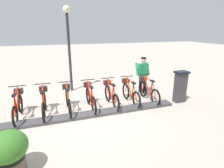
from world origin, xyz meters
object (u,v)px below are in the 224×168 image
at_px(bike_docked_1, 130,92).
at_px(bike_docked_4, 68,100).
at_px(planter_bush, 9,151).
at_px(bike_docked_0, 148,90).
at_px(bike_docked_2, 111,95).
at_px(bike_docked_6, 18,106).
at_px(worker_near_rack, 143,74).
at_px(bike_docked_3, 90,97).
at_px(lamp_post, 68,37).
at_px(payment_kiosk, 180,86).
at_px(bike_docked_5, 44,103).

distance_m(bike_docked_1, bike_docked_4, 2.44).
height_order(bike_docked_4, planter_bush, bike_docked_4).
bearing_deg(bike_docked_1, bike_docked_0, -90.00).
height_order(bike_docked_2, bike_docked_6, same).
bearing_deg(worker_near_rack, bike_docked_1, 130.42).
bearing_deg(bike_docked_3, bike_docked_6, 90.00).
bearing_deg(bike_docked_4, lamp_post, -9.90).
bearing_deg(worker_near_rack, bike_docked_3, 108.08).
bearing_deg(worker_near_rack, bike_docked_6, 99.63).
relative_size(payment_kiosk, bike_docked_4, 0.74).
xyz_separation_m(worker_near_rack, planter_bush, (-3.53, 4.87, -0.37)).
bearing_deg(bike_docked_4, bike_docked_1, -90.00).
relative_size(bike_docked_5, planter_bush, 1.77).
bearing_deg(bike_docked_2, worker_near_rack, -64.73).
distance_m(bike_docked_4, worker_near_rack, 3.59).
xyz_separation_m(payment_kiosk, worker_near_rack, (1.43, 0.92, 0.24)).
relative_size(bike_docked_3, bike_docked_6, 1.00).
height_order(bike_docked_1, lamp_post, lamp_post).
distance_m(bike_docked_3, bike_docked_5, 1.62).
bearing_deg(bike_docked_4, bike_docked_0, -90.00).
bearing_deg(bike_docked_6, bike_docked_3, -90.00).
relative_size(bike_docked_0, lamp_post, 0.45).
bearing_deg(bike_docked_3, bike_docked_0, -90.00).
distance_m(bike_docked_3, bike_docked_4, 0.81).
bearing_deg(bike_docked_2, lamp_post, 28.05).
distance_m(payment_kiosk, bike_docked_5, 5.22).
xyz_separation_m(worker_near_rack, lamp_post, (1.44, 3.05, 1.61)).
height_order(payment_kiosk, worker_near_rack, worker_near_rack).
xyz_separation_m(bike_docked_1, bike_docked_2, (0.00, 0.81, 0.00)).
bearing_deg(bike_docked_0, bike_docked_4, 90.00).
xyz_separation_m(lamp_post, planter_bush, (-4.97, 1.83, -1.98)).
bearing_deg(bike_docked_0, bike_docked_3, 90.00).
relative_size(payment_kiosk, bike_docked_3, 0.74).
bearing_deg(bike_docked_6, bike_docked_5, -90.00).
height_order(worker_near_rack, lamp_post, lamp_post).
distance_m(bike_docked_2, bike_docked_3, 0.81).
height_order(bike_docked_3, worker_near_rack, worker_near_rack).
bearing_deg(lamp_post, worker_near_rack, -115.26).
distance_m(bike_docked_5, worker_near_rack, 4.37).
xyz_separation_m(bike_docked_1, bike_docked_4, (0.00, 2.44, 0.00)).
xyz_separation_m(bike_docked_2, lamp_post, (2.30, 1.22, 2.09)).
height_order(bike_docked_6, lamp_post, lamp_post).
relative_size(bike_docked_2, planter_bush, 1.77).
relative_size(bike_docked_6, worker_near_rack, 1.04).
height_order(bike_docked_0, bike_docked_2, same).
relative_size(bike_docked_4, bike_docked_6, 1.00).
bearing_deg(bike_docked_2, bike_docked_6, 90.00).
bearing_deg(payment_kiosk, bike_docked_1, 73.53).
relative_size(bike_docked_4, lamp_post, 0.45).
relative_size(bike_docked_3, bike_docked_5, 1.00).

